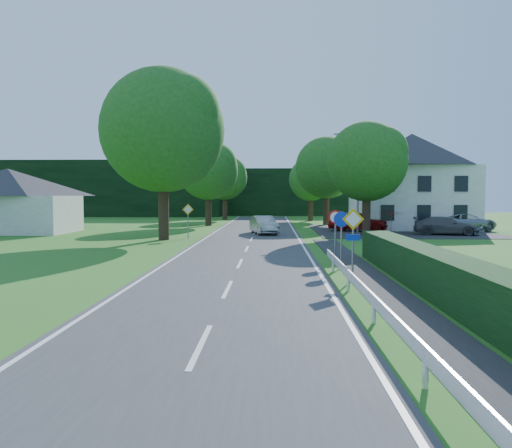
{
  "coord_description": "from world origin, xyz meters",
  "views": [
    {
      "loc": [
        1.44,
        -9.78,
        3.05
      ],
      "look_at": [
        0.58,
        16.09,
        1.55
      ],
      "focal_mm": 35.0,
      "sensor_mm": 36.0,
      "label": 1
    }
  ],
  "objects_px": {
    "streetlight": "(356,177)",
    "parked_car_red": "(358,221)",
    "parked_car_silver_b": "(464,222)",
    "motorcycle": "(262,226)",
    "moving_car": "(264,225)",
    "parasol": "(391,221)",
    "parked_car_grey": "(446,226)",
    "parked_car_silver_a": "(359,220)"
  },
  "relations": [
    {
      "from": "motorcycle",
      "to": "parasol",
      "type": "distance_m",
      "value": 10.45
    },
    {
      "from": "parked_car_red",
      "to": "parasol",
      "type": "distance_m",
      "value": 2.89
    },
    {
      "from": "parked_car_grey",
      "to": "parked_car_silver_b",
      "type": "bearing_deg",
      "value": -21.76
    },
    {
      "from": "parked_car_grey",
      "to": "parked_car_silver_b",
      "type": "relative_size",
      "value": 0.87
    },
    {
      "from": "motorcycle",
      "to": "parked_car_grey",
      "type": "height_order",
      "value": "parked_car_grey"
    },
    {
      "from": "moving_car",
      "to": "parked_car_grey",
      "type": "relative_size",
      "value": 0.9
    },
    {
      "from": "moving_car",
      "to": "parked_car_red",
      "type": "bearing_deg",
      "value": 9.85
    },
    {
      "from": "moving_car",
      "to": "motorcycle",
      "type": "xyz_separation_m",
      "value": [
        -0.18,
        2.0,
        -0.2
      ]
    },
    {
      "from": "motorcycle",
      "to": "streetlight",
      "type": "bearing_deg",
      "value": 9.96
    },
    {
      "from": "streetlight",
      "to": "parked_car_silver_b",
      "type": "relative_size",
      "value": 1.47
    },
    {
      "from": "parked_car_red",
      "to": "parked_car_silver_b",
      "type": "distance_m",
      "value": 8.95
    },
    {
      "from": "streetlight",
      "to": "motorcycle",
      "type": "distance_m",
      "value": 8.49
    },
    {
      "from": "parasol",
      "to": "parked_car_grey",
      "type": "bearing_deg",
      "value": -30.65
    },
    {
      "from": "moving_car",
      "to": "parasol",
      "type": "bearing_deg",
      "value": -3.55
    },
    {
      "from": "parked_car_silver_b",
      "to": "parasol",
      "type": "xyz_separation_m",
      "value": [
        -6.52,
        -1.93,
        0.13
      ]
    },
    {
      "from": "parked_car_red",
      "to": "streetlight",
      "type": "bearing_deg",
      "value": -178.16
    },
    {
      "from": "motorcycle",
      "to": "parked_car_red",
      "type": "height_order",
      "value": "parked_car_red"
    },
    {
      "from": "streetlight",
      "to": "parasol",
      "type": "height_order",
      "value": "streetlight"
    },
    {
      "from": "moving_car",
      "to": "parked_car_silver_b",
      "type": "relative_size",
      "value": 0.78
    },
    {
      "from": "streetlight",
      "to": "parked_car_silver_b",
      "type": "height_order",
      "value": "streetlight"
    },
    {
      "from": "motorcycle",
      "to": "parked_car_silver_a",
      "type": "distance_m",
      "value": 10.04
    },
    {
      "from": "parked_car_grey",
      "to": "parked_car_silver_b",
      "type": "height_order",
      "value": "parked_car_silver_b"
    },
    {
      "from": "streetlight",
      "to": "parasol",
      "type": "xyz_separation_m",
      "value": [
        2.96,
        0.69,
        -3.53
      ]
    },
    {
      "from": "parked_car_red",
      "to": "parked_car_silver_b",
      "type": "relative_size",
      "value": 0.9
    },
    {
      "from": "parked_car_silver_a",
      "to": "parked_car_silver_b",
      "type": "relative_size",
      "value": 0.81
    },
    {
      "from": "parked_car_silver_a",
      "to": "streetlight",
      "type": "bearing_deg",
      "value": 152.51
    },
    {
      "from": "parked_car_grey",
      "to": "parasol",
      "type": "relative_size",
      "value": 2.4
    },
    {
      "from": "parked_car_red",
      "to": "parked_car_grey",
      "type": "height_order",
      "value": "parked_car_red"
    },
    {
      "from": "streetlight",
      "to": "parked_car_red",
      "type": "relative_size",
      "value": 1.63
    },
    {
      "from": "streetlight",
      "to": "parked_car_grey",
      "type": "distance_m",
      "value": 7.7
    },
    {
      "from": "parked_car_silver_a",
      "to": "parked_car_grey",
      "type": "relative_size",
      "value": 0.93
    },
    {
      "from": "parked_car_silver_a",
      "to": "parked_car_grey",
      "type": "bearing_deg",
      "value": -159.05
    },
    {
      "from": "parked_car_silver_a",
      "to": "parasol",
      "type": "distance_m",
      "value": 5.38
    },
    {
      "from": "moving_car",
      "to": "parasol",
      "type": "distance_m",
      "value": 10.43
    },
    {
      "from": "motorcycle",
      "to": "parked_car_red",
      "type": "bearing_deg",
      "value": 26.45
    },
    {
      "from": "parked_car_grey",
      "to": "parasol",
      "type": "xyz_separation_m",
      "value": [
        -3.62,
        2.14,
        0.2
      ]
    },
    {
      "from": "parked_car_silver_b",
      "to": "parasol",
      "type": "distance_m",
      "value": 6.8
    },
    {
      "from": "motorcycle",
      "to": "parasol",
      "type": "xyz_separation_m",
      "value": [
        10.44,
        -0.11,
        0.39
      ]
    },
    {
      "from": "streetlight",
      "to": "parked_car_red",
      "type": "distance_m",
      "value": 4.28
    },
    {
      "from": "parked_car_silver_a",
      "to": "motorcycle",
      "type": "bearing_deg",
      "value": 104.26
    },
    {
      "from": "streetlight",
      "to": "parked_car_grey",
      "type": "relative_size",
      "value": 1.68
    },
    {
      "from": "moving_car",
      "to": "parked_car_silver_b",
      "type": "height_order",
      "value": "parked_car_silver_b"
    }
  ]
}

